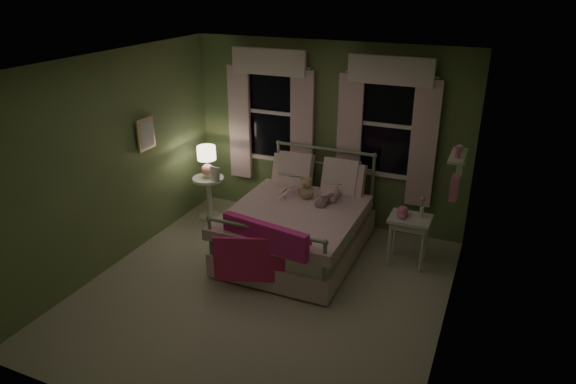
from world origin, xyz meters
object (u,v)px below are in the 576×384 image
at_px(teddy_bear, 307,190).
at_px(nightstand_left, 209,192).
at_px(table_lamp, 207,158).
at_px(bed, 299,226).
at_px(child_right, 331,177).
at_px(child_left, 292,173).
at_px(nightstand_right, 410,224).

distance_m(teddy_bear, nightstand_left, 1.67).
relative_size(teddy_bear, nightstand_left, 0.48).
height_order(teddy_bear, table_lamp, table_lamp).
xyz_separation_m(bed, child_right, (0.28, 0.42, 0.58)).
bearing_deg(teddy_bear, nightstand_left, 174.12).
xyz_separation_m(bed, nightstand_left, (-1.62, 0.43, 0.03)).
height_order(child_left, child_right, child_right).
bearing_deg(child_right, child_left, 7.32).
distance_m(nightstand_left, nightstand_right, 2.99).
xyz_separation_m(child_right, teddy_bear, (-0.28, -0.16, -0.17)).
distance_m(child_right, nightstand_right, 1.17).
xyz_separation_m(child_right, nightstand_left, (-1.90, 0.01, -0.54)).
height_order(bed, teddy_bear, bed).
bearing_deg(table_lamp, child_right, -0.24).
xyz_separation_m(child_left, table_lamp, (-1.34, 0.01, 0.02)).
bearing_deg(bed, child_right, 56.40).
xyz_separation_m(child_right, nightstand_right, (1.09, -0.14, -0.41)).
bearing_deg(table_lamp, bed, -14.88).
relative_size(child_right, table_lamp, 1.75).
height_order(table_lamp, nightstand_right, table_lamp).
height_order(bed, nightstand_right, bed).
distance_m(table_lamp, nightstand_right, 3.01).
bearing_deg(table_lamp, nightstand_left, 180.00).
height_order(teddy_bear, nightstand_right, teddy_bear).
xyz_separation_m(teddy_bear, nightstand_left, (-1.62, 0.17, -0.37)).
height_order(child_left, table_lamp, child_left).
distance_m(teddy_bear, nightstand_right, 1.39).
relative_size(child_right, nightstand_left, 1.21).
height_order(child_left, nightstand_left, child_left).
xyz_separation_m(nightstand_left, table_lamp, (0.00, 0.00, 0.54)).
distance_m(bed, child_right, 0.77).
distance_m(child_right, teddy_bear, 0.36).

